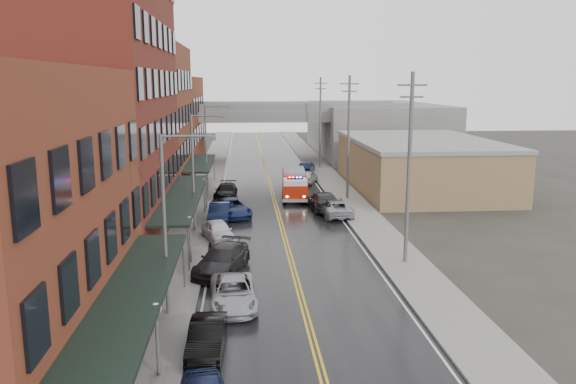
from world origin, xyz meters
TOP-DOWN VIEW (x-y plane):
  - road at (0.00, 30.00)m, footprint 11.00×160.00m
  - sidewalk_left at (-7.30, 30.00)m, footprint 3.00×160.00m
  - sidewalk_right at (7.30, 30.00)m, footprint 3.00×160.00m
  - curb_left at (-5.65, 30.00)m, footprint 0.30×160.00m
  - curb_right at (5.65, 30.00)m, footprint 0.30×160.00m
  - brick_building_b at (-13.30, 23.00)m, footprint 9.00×20.00m
  - brick_building_c at (-13.30, 40.50)m, footprint 9.00×15.00m
  - brick_building_far at (-13.30, 58.00)m, footprint 9.00×20.00m
  - tan_building at (16.00, 40.00)m, footprint 14.00×22.00m
  - right_far_block at (18.00, 70.00)m, footprint 18.00×30.00m
  - awning_0 at (-7.49, 4.00)m, footprint 2.60×16.00m
  - awning_1 at (-7.49, 23.00)m, footprint 2.60×18.00m
  - awning_2 at (-7.49, 40.50)m, footprint 2.60×13.00m
  - globe_lamp_0 at (-6.40, 2.00)m, footprint 0.44×0.44m
  - globe_lamp_1 at (-6.40, 16.00)m, footprint 0.44×0.44m
  - globe_lamp_2 at (-6.40, 30.00)m, footprint 0.44×0.44m
  - street_lamp_0 at (-6.55, 8.00)m, footprint 2.64×0.22m
  - street_lamp_1 at (-6.55, 24.00)m, footprint 2.64×0.22m
  - street_lamp_2 at (-6.55, 40.00)m, footprint 2.64×0.22m
  - utility_pole_0 at (7.20, 15.00)m, footprint 1.80×0.24m
  - utility_pole_1 at (7.20, 35.00)m, footprint 1.80×0.24m
  - utility_pole_2 at (7.20, 55.00)m, footprint 1.80×0.24m
  - overpass at (0.00, 62.00)m, footprint 40.00×10.00m
  - fire_truck at (2.06, 36.13)m, footprint 3.33×7.52m
  - parked_car_left_1 at (-4.65, 4.01)m, footprint 1.64×4.26m
  - parked_car_left_2 at (-3.60, 9.04)m, footprint 2.58×5.23m
  - parked_car_left_3 at (-4.36, 14.32)m, footprint 3.93×5.96m
  - parked_car_left_4 at (-4.87, 21.20)m, footprint 2.98×4.74m
  - parked_car_left_5 at (-5.00, 26.77)m, footprint 1.83×4.77m
  - parked_car_left_6 at (-4.04, 28.80)m, footprint 4.00×5.94m
  - parked_car_left_7 at (-4.75, 36.70)m, footprint 2.47×5.09m
  - parked_car_right_0 at (4.85, 28.20)m, footprint 2.70×5.32m
  - parked_car_right_1 at (4.18, 30.58)m, footprint 2.75×5.92m
  - parked_car_right_2 at (4.34, 44.12)m, footprint 3.11×4.69m
  - parked_car_right_3 at (5.00, 51.00)m, footprint 2.65×4.55m

SIDE VIEW (x-z plane):
  - road at x=0.00m, z-range 0.00..0.02m
  - sidewalk_left at x=-7.30m, z-range 0.00..0.15m
  - sidewalk_right at x=7.30m, z-range 0.00..0.15m
  - curb_left at x=-5.65m, z-range 0.00..0.15m
  - curb_right at x=5.65m, z-range 0.00..0.15m
  - parked_car_left_1 at x=-4.65m, z-range 0.00..1.39m
  - parked_car_right_3 at x=5.00m, z-range 0.00..1.42m
  - parked_car_left_7 at x=-4.75m, z-range 0.00..1.43m
  - parked_car_left_2 at x=-3.60m, z-range 0.00..1.43m
  - parked_car_right_0 at x=4.85m, z-range 0.00..1.44m
  - parked_car_right_2 at x=4.34m, z-range 0.00..1.48m
  - parked_car_left_4 at x=-4.87m, z-range 0.00..1.51m
  - parked_car_left_6 at x=-4.04m, z-range 0.00..1.51m
  - parked_car_left_5 at x=-5.00m, z-range 0.00..1.55m
  - parked_car_left_3 at x=-4.36m, z-range 0.00..1.60m
  - parked_car_right_1 at x=4.18m, z-range 0.00..1.67m
  - fire_truck at x=2.06m, z-range 0.11..2.81m
  - globe_lamp_0 at x=-6.40m, z-range 0.75..3.87m
  - globe_lamp_1 at x=-6.40m, z-range 0.75..3.87m
  - globe_lamp_2 at x=-6.40m, z-range 0.75..3.87m
  - tan_building at x=16.00m, z-range 0.00..5.00m
  - awning_2 at x=-7.49m, z-range 1.44..4.53m
  - awning_0 at x=-7.49m, z-range 1.44..4.53m
  - awning_1 at x=-7.49m, z-range 1.44..4.53m
  - right_far_block at x=18.00m, z-range 0.00..8.00m
  - street_lamp_0 at x=-6.55m, z-range 0.69..9.69m
  - street_lamp_1 at x=-6.55m, z-range 0.69..9.69m
  - street_lamp_2 at x=-6.55m, z-range 0.69..9.69m
  - overpass at x=0.00m, z-range 2.24..9.74m
  - brick_building_far at x=-13.30m, z-range 0.00..12.00m
  - utility_pole_0 at x=7.20m, z-range 0.31..12.31m
  - utility_pole_1 at x=7.20m, z-range 0.31..12.31m
  - utility_pole_2 at x=7.20m, z-range 0.31..12.31m
  - brick_building_c at x=-13.30m, z-range 0.00..15.00m
  - brick_building_b at x=-13.30m, z-range 0.00..18.00m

